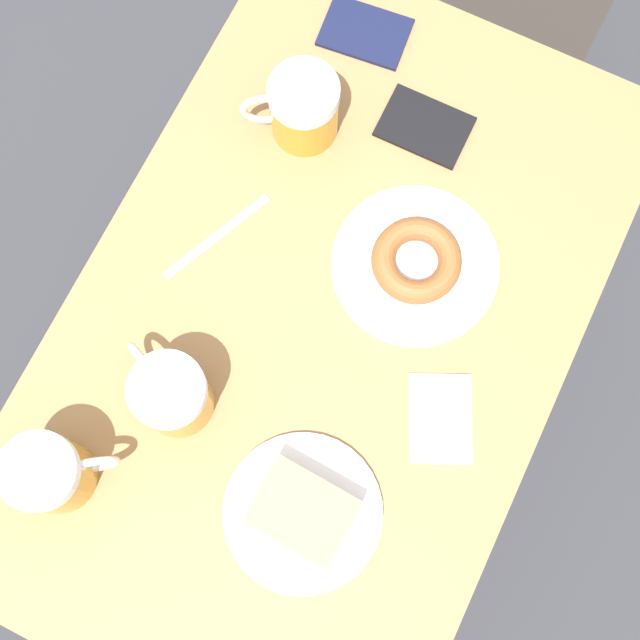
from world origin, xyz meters
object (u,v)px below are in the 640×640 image
(beer_mug_center, at_px, (51,473))
(napkin_folded, at_px, (441,419))
(beer_mug_left, at_px, (171,394))
(fork, at_px, (217,237))
(plate_with_donut, at_px, (416,263))
(beer_mug_right, at_px, (302,108))
(passport_near_edge, at_px, (425,127))
(passport_far_edge, at_px, (365,32))
(plate_with_cake, at_px, (303,513))

(beer_mug_center, xyz_separation_m, napkin_folded, (0.41, 0.28, -0.05))
(beer_mug_left, bearing_deg, fork, 104.81)
(plate_with_donut, xyz_separation_m, beer_mug_right, (-0.23, 0.12, 0.04))
(beer_mug_right, bearing_deg, beer_mug_center, -95.92)
(passport_near_edge, xyz_separation_m, passport_far_edge, (-0.14, 0.10, 0.00))
(plate_with_cake, relative_size, passport_near_edge, 1.63)
(beer_mug_center, bearing_deg, plate_with_donut, 57.71)
(beer_mug_right, distance_m, napkin_folded, 0.46)
(fork, bearing_deg, plate_with_cake, -46.10)
(napkin_folded, relative_size, passport_near_edge, 1.13)
(plate_with_donut, relative_size, beer_mug_left, 1.75)
(plate_with_donut, xyz_separation_m, passport_far_edge, (-0.22, 0.30, -0.01))
(plate_with_cake, relative_size, beer_mug_center, 1.69)
(plate_with_cake, distance_m, fork, 0.40)
(beer_mug_right, xyz_separation_m, passport_far_edge, (0.02, 0.18, -0.05))
(passport_near_edge, bearing_deg, passport_far_edge, 144.96)
(plate_with_donut, height_order, napkin_folded, plate_with_donut)
(beer_mug_center, relative_size, passport_near_edge, 0.97)
(beer_mug_center, bearing_deg, passport_near_edge, 71.68)
(beer_mug_left, distance_m, beer_mug_right, 0.43)
(beer_mug_left, xyz_separation_m, fork, (-0.06, 0.23, -0.05))
(passport_near_edge, height_order, passport_far_edge, same)
(fork, xyz_separation_m, passport_near_edge, (0.19, 0.28, 0.00))
(passport_far_edge, bearing_deg, plate_with_cake, -71.24)
(beer_mug_center, bearing_deg, passport_far_edge, 84.27)
(napkin_folded, bearing_deg, fork, 166.02)
(beer_mug_right, xyz_separation_m, passport_near_edge, (0.16, 0.08, -0.05))
(beer_mug_center, height_order, beer_mug_right, same)
(beer_mug_right, height_order, fork, beer_mug_right)
(fork, bearing_deg, plate_with_donut, 17.18)
(beer_mug_center, height_order, fork, beer_mug_center)
(napkin_folded, distance_m, fork, 0.40)
(plate_with_cake, relative_size, plate_with_donut, 0.89)
(plate_with_donut, relative_size, passport_near_edge, 1.84)
(plate_with_donut, relative_size, beer_mug_center, 1.89)
(beer_mug_center, distance_m, passport_near_edge, 0.70)
(beer_mug_right, relative_size, passport_near_edge, 1.03)
(beer_mug_left, bearing_deg, napkin_folded, 22.06)
(beer_mug_right, height_order, passport_far_edge, beer_mug_right)
(beer_mug_center, distance_m, napkin_folded, 0.50)
(beer_mug_left, distance_m, passport_near_edge, 0.52)
(plate_with_cake, height_order, beer_mug_center, beer_mug_center)
(passport_near_edge, bearing_deg, plate_with_cake, -81.62)
(napkin_folded, xyz_separation_m, passport_far_edge, (-0.33, 0.47, 0.00))
(beer_mug_left, relative_size, fork, 0.77)
(napkin_folded, distance_m, passport_near_edge, 0.42)
(beer_mug_center, xyz_separation_m, beer_mug_right, (0.06, 0.58, 0.00))
(plate_with_cake, xyz_separation_m, beer_mug_right, (-0.24, 0.49, 0.04))
(beer_mug_left, relative_size, passport_far_edge, 0.99)
(napkin_folded, height_order, passport_near_edge, passport_near_edge)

